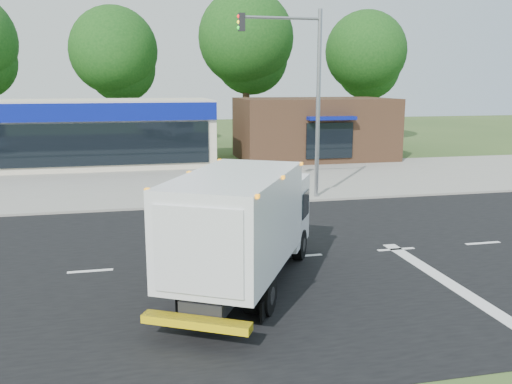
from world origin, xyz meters
TOP-DOWN VIEW (x-y plane):
  - ground at (0.00, 0.00)m, footprint 120.00×120.00m
  - road_asphalt at (0.00, 0.00)m, footprint 60.00×14.00m
  - sidewalk at (0.00, 8.20)m, footprint 60.00×2.40m
  - parking_apron at (0.00, 14.00)m, footprint 60.00×9.00m
  - lane_markings at (1.35, -1.35)m, footprint 55.20×7.00m
  - ems_box_truck at (-2.13, -2.04)m, footprint 5.05×6.97m
  - emergency_worker at (-3.17, -4.08)m, footprint 0.74×0.64m
  - retail_strip_mall at (-9.00, 19.93)m, footprint 18.00×6.20m
  - brown_storefront at (7.00, 19.98)m, footprint 10.00×6.70m
  - traffic_signal_pole at (2.35, 7.60)m, footprint 3.51×0.25m
  - background_trees at (-0.85, 28.16)m, footprint 36.77×7.39m

SIDE VIEW (x-z plane):
  - ground at x=0.00m, z-range 0.00..0.00m
  - road_asphalt at x=0.00m, z-range -0.01..0.01m
  - parking_apron at x=0.00m, z-range 0.00..0.02m
  - lane_markings at x=1.35m, z-range 0.01..0.02m
  - sidewalk at x=0.00m, z-range 0.00..0.12m
  - emergency_worker at x=-3.17m, z-range -0.02..1.81m
  - ems_box_truck at x=-2.13m, z-range 0.23..3.24m
  - brown_storefront at x=7.00m, z-range 0.00..4.00m
  - retail_strip_mall at x=-9.00m, z-range 0.01..4.01m
  - traffic_signal_pole at x=2.35m, z-range 0.92..8.92m
  - background_trees at x=-0.85m, z-range 1.33..13.43m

